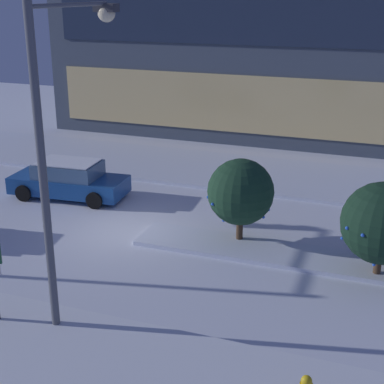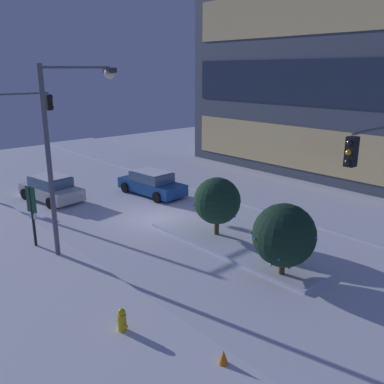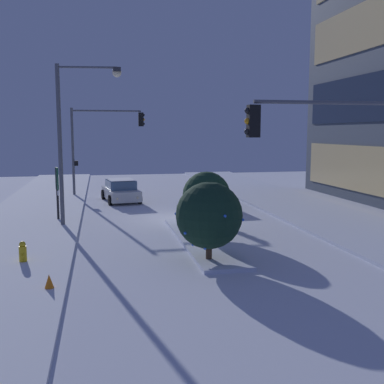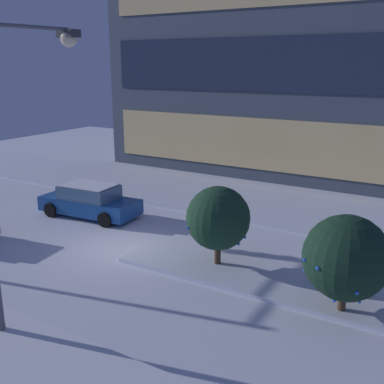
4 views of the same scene
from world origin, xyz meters
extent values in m
plane|color=silver|center=(0.00, 0.00, 0.00)|extent=(52.00, 52.00, 0.00)
cube|color=silver|center=(0.00, -7.79, 0.07)|extent=(52.00, 5.20, 0.14)
cube|color=silver|center=(0.00, 7.79, 0.07)|extent=(52.00, 5.20, 0.14)
cube|color=silver|center=(5.15, 0.02, 0.07)|extent=(9.00, 1.80, 0.14)
cube|color=#424C5B|center=(-0.82, 18.67, 11.26)|extent=(20.09, 12.35, 22.52)
cube|color=#E5C67F|center=(-0.82, 12.45, 2.25)|extent=(18.08, 0.10, 3.00)
cube|color=#232D42|center=(-0.82, 12.45, 6.76)|extent=(18.08, 0.10, 3.00)
cube|color=#E5C67F|center=(-0.82, 12.45, 11.26)|extent=(18.08, 0.10, 3.00)
cube|color=silver|center=(-6.83, -2.79, 0.53)|extent=(4.46, 2.51, 0.66)
cube|color=slate|center=(-6.83, -2.79, 1.14)|extent=(2.51, 2.03, 0.60)
cube|color=white|center=(-6.83, -2.79, 1.47)|extent=(2.33, 1.89, 0.04)
sphere|color=#F9E5B2|center=(-4.81, -1.83, 0.50)|extent=(0.16, 0.16, 0.16)
sphere|color=#F9E5B2|center=(-4.62, -3.12, 0.50)|extent=(0.16, 0.16, 0.16)
cylinder|color=black|center=(-5.59, -1.64, 0.33)|extent=(0.69, 0.31, 0.66)
cylinder|color=black|center=(-5.31, -3.53, 0.33)|extent=(0.69, 0.31, 0.66)
cylinder|color=black|center=(-8.35, -2.05, 0.33)|extent=(0.69, 0.31, 0.66)
cylinder|color=black|center=(-8.07, -3.93, 0.33)|extent=(0.69, 0.31, 0.66)
cube|color=#19478C|center=(-3.79, 2.44, 0.53)|extent=(4.76, 2.20, 0.66)
cube|color=slate|center=(-3.79, 2.44, 1.14)|extent=(2.62, 1.84, 0.60)
cube|color=white|center=(-3.79, 2.44, 1.47)|extent=(2.43, 1.72, 0.04)
sphere|color=#F9E5B2|center=(-6.07, 1.64, 0.50)|extent=(0.16, 0.16, 0.16)
sphere|color=#F9E5B2|center=(-6.16, 2.88, 0.50)|extent=(0.16, 0.16, 0.16)
cylinder|color=black|center=(-5.24, 1.41, 0.33)|extent=(0.68, 0.27, 0.66)
cylinder|color=black|center=(-5.38, 3.24, 0.33)|extent=(0.68, 0.27, 0.66)
cylinder|color=black|center=(-2.19, 1.65, 0.33)|extent=(0.68, 0.27, 0.66)
cylinder|color=black|center=(-2.33, 3.48, 0.33)|extent=(0.68, 0.27, 0.66)
cube|color=black|center=(10.06, 0.57, 4.96)|extent=(0.32, 0.36, 1.00)
sphere|color=black|center=(10.06, 0.38, 5.28)|extent=(0.20, 0.20, 0.20)
sphere|color=orange|center=(10.06, 0.38, 4.96)|extent=(0.20, 0.20, 0.20)
sphere|color=black|center=(10.06, 0.38, 4.64)|extent=(0.20, 0.20, 0.20)
cylinder|color=#565960|center=(-9.92, -3.54, 6.14)|extent=(0.12, 4.90, 0.12)
cube|color=black|center=(-9.92, -1.09, 5.54)|extent=(0.32, 0.36, 1.00)
sphere|color=black|center=(-9.92, -0.90, 5.86)|extent=(0.20, 0.20, 0.20)
sphere|color=orange|center=(-9.92, -0.90, 5.54)|extent=(0.20, 0.20, 0.20)
sphere|color=black|center=(-9.92, -0.90, 5.22)|extent=(0.20, 0.20, 0.20)
cylinder|color=#565960|center=(1.00, -5.97, 3.90)|extent=(0.20, 0.20, 7.80)
cylinder|color=#565960|center=(1.17, -4.60, 7.65)|extent=(0.43, 2.76, 0.10)
cube|color=#333338|center=(1.34, -3.22, 7.55)|extent=(0.56, 0.36, 0.20)
sphere|color=#F9E5B2|center=(1.34, -3.22, 7.42)|extent=(0.44, 0.44, 0.44)
cylinder|color=gold|center=(7.33, -6.85, 0.34)|extent=(0.26, 0.26, 0.68)
sphere|color=gold|center=(7.33, -6.85, 0.75)|extent=(0.22, 0.22, 0.22)
cylinder|color=gold|center=(7.15, -6.85, 0.37)|extent=(0.12, 0.10, 0.10)
cylinder|color=gold|center=(7.51, -6.85, 0.37)|extent=(0.12, 0.10, 0.10)
cylinder|color=black|center=(-0.48, -6.31, 1.41)|extent=(0.12, 0.12, 2.83)
cube|color=#144C2D|center=(-0.48, -6.31, 2.26)|extent=(0.54, 0.21, 1.13)
cube|color=white|center=(-0.48, -6.31, 1.51)|extent=(0.44, 0.17, 0.24)
cylinder|color=#473323|center=(8.31, -0.40, 0.35)|extent=(0.22, 0.22, 0.71)
sphere|color=black|center=(8.31, -0.40, 1.71)|extent=(2.37, 2.37, 2.37)
sphere|color=blue|center=(8.84, -1.36, 1.23)|extent=(0.10, 0.10, 0.10)
sphere|color=blue|center=(8.81, -0.66, 0.66)|extent=(0.10, 0.10, 0.10)
sphere|color=blue|center=(9.46, -0.14, 1.89)|extent=(0.10, 0.10, 0.10)
sphere|color=blue|center=(8.22, -0.96, 0.66)|extent=(0.10, 0.10, 0.10)
sphere|color=blue|center=(7.41, -1.19, 1.74)|extent=(0.10, 0.10, 0.10)
sphere|color=blue|center=(8.75, 0.70, 1.59)|extent=(0.10, 0.10, 0.10)
sphere|color=blue|center=(7.26, -0.62, 1.18)|extent=(0.10, 0.10, 0.10)
sphere|color=blue|center=(7.85, -1.51, 1.73)|extent=(0.10, 0.10, 0.10)
cylinder|color=#473323|center=(3.86, 0.56, 0.43)|extent=(0.22, 0.22, 0.86)
sphere|color=#193823|center=(3.86, 0.56, 1.78)|extent=(2.17, 2.17, 2.17)
sphere|color=blue|center=(3.19, -0.28, 1.57)|extent=(0.10, 0.10, 0.10)
sphere|color=blue|center=(3.68, 1.08, 0.84)|extent=(0.10, 0.10, 0.10)
sphere|color=blue|center=(2.81, 0.39, 1.53)|extent=(0.10, 0.10, 0.10)
sphere|color=blue|center=(4.75, 0.82, 1.19)|extent=(0.10, 0.10, 0.10)
sphere|color=blue|center=(4.65, 0.54, 1.02)|extent=(0.10, 0.10, 0.10)
sphere|color=blue|center=(2.80, 0.71, 1.56)|extent=(0.10, 0.10, 0.10)
sphere|color=blue|center=(3.40, 0.26, 0.84)|extent=(0.10, 0.10, 0.10)
sphere|color=blue|center=(3.45, 1.11, 0.93)|extent=(0.10, 0.10, 0.10)
cone|color=orange|center=(10.34, -5.66, 0.28)|extent=(0.36, 0.36, 0.55)
camera|label=1|loc=(8.50, -16.47, 8.04)|focal=54.12mm
camera|label=2|loc=(16.66, -12.40, 7.57)|focal=38.85mm
camera|label=3|loc=(23.53, -4.14, 4.63)|focal=42.28mm
camera|label=4|loc=(10.73, -12.48, 6.78)|focal=43.24mm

